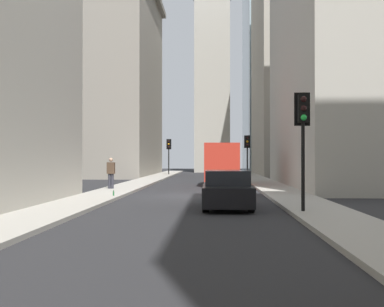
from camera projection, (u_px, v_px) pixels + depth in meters
ground_plane at (196, 196)px, 25.39m from camera, size 135.00×135.00×0.00m
sidewalk_right at (105, 194)px, 25.59m from camera, size 90.00×2.20×0.14m
sidewalk_left at (287, 195)px, 25.19m from camera, size 90.00×2.20×0.14m
building_left_far at (302, 67)px, 56.71m from camera, size 16.81×10.00×23.86m
building_left_midfar at (363, 45)px, 33.41m from camera, size 19.39×10.00×18.40m
building_right_far at (106, 70)px, 54.64m from camera, size 19.37×10.50×22.48m
church_spire at (212, 35)px, 69.17m from camera, size 5.14×5.14×35.41m
delivery_truck at (221, 164)px, 35.34m from camera, size 6.46×2.25×2.84m
sedan_black at (227, 191)px, 18.93m from camera, size 4.30×1.78×1.42m
traffic_light_foreground at (303, 123)px, 16.78m from camera, size 0.43×0.52×3.89m
traffic_light_midblock at (247, 147)px, 44.73m from camera, size 0.43×0.52×3.72m
traffic_light_far_junction at (169, 148)px, 55.14m from camera, size 0.43×0.52×3.79m
pedestrian at (111, 172)px, 29.17m from camera, size 0.26×0.44×1.75m
discarded_bottle at (114, 193)px, 23.56m from camera, size 0.07×0.07×0.27m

